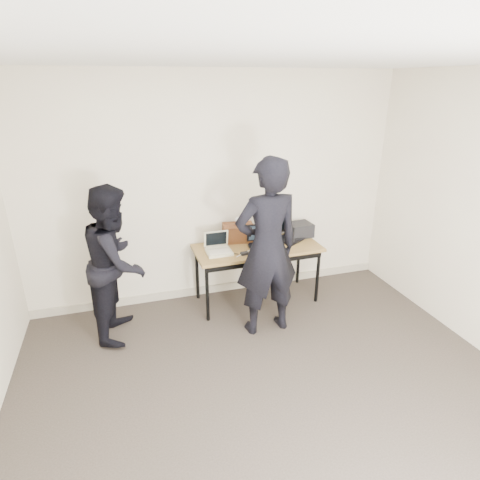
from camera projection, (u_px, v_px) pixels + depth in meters
name	position (u px, v px, depth m)	size (l,w,h in m)	color
room	(294.00, 270.00, 2.76)	(4.60, 4.60, 2.80)	#3E352F
desk	(258.00, 252.00, 4.79)	(1.51, 0.67, 0.72)	olive
laptop_beige	(218.00, 249.00, 4.61)	(0.29, 0.28, 0.23)	beige
laptop_center	(263.00, 242.00, 4.76)	(0.37, 0.36, 0.26)	black
laptop_right	(288.00, 234.00, 5.01)	(0.47, 0.47, 0.25)	black
leather_satchel	(238.00, 232.00, 4.88)	(0.38, 0.22, 0.25)	#5C3218
tissue	(240.00, 220.00, 4.83)	(0.13, 0.10, 0.08)	white
equipment_box	(300.00, 230.00, 5.08)	(0.29, 0.25, 0.17)	black
power_brick	(244.00, 253.00, 4.56)	(0.08, 0.05, 0.03)	black
cables	(261.00, 246.00, 4.79)	(1.14, 0.48, 0.01)	black
person_typist	(267.00, 249.00, 4.12)	(0.70, 0.46, 1.91)	black
person_observer	(116.00, 262.00, 4.13)	(0.80, 0.62, 1.64)	black
baseboard	(219.00, 288.00, 5.23)	(4.50, 0.03, 0.10)	#B8AF98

